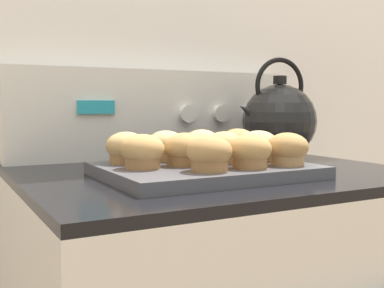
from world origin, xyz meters
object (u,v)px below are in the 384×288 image
muffin_r1_c2 (224,148)px  muffin_r2_c0 (126,148)px  muffin_r0_c2 (250,152)px  muffin_r1_c3 (259,146)px  muffin_r1_c1 (185,150)px  tea_kettle (279,120)px  muffin_r0_c3 (287,150)px  muffin_r0_c1 (209,154)px  muffin_pan (204,170)px  muffin_r2_c3 (238,143)px  muffin_r2_c1 (165,146)px  muffin_r1_c0 (142,152)px  muffin_r2_c2 (201,145)px

muffin_r1_c2 → muffin_r2_c0: same height
muffin_r0_c2 → muffin_r1_c3: size_ratio=1.00×
muffin_r1_c1 → tea_kettle: (0.35, 0.17, 0.04)m
muffin_r0_c3 → tea_kettle: 0.32m
muffin_r0_c1 → muffin_pan: bearing=65.1°
muffin_pan → tea_kettle: size_ratio=1.50×
muffin_r0_c3 → tea_kettle: (0.19, 0.26, 0.04)m
muffin_r1_c3 → muffin_r1_c1: bearing=178.9°
muffin_r0_c3 → tea_kettle: size_ratio=0.31×
muffin_r0_c2 → muffin_r1_c1: size_ratio=1.00×
muffin_r2_c3 → muffin_r2_c1: bearing=178.7°
muffin_pan → muffin_r0_c1: bearing=-114.9°
tea_kettle → muffin_r1_c2: bearing=-146.7°
muffin_r2_c1 → muffin_r2_c3: same height
muffin_r1_c0 → muffin_r1_c2: 0.16m
muffin_pan → muffin_r1_c3: muffin_r1_c3 is taller
muffin_r0_c1 → muffin_r1_c1: same height
muffin_r0_c1 → muffin_r1_c1: 0.09m
muffin_r1_c0 → muffin_r2_c1: size_ratio=1.00×
muffin_r1_c0 → tea_kettle: tea_kettle is taller
muffin_r1_c1 → muffin_r2_c1: bearing=89.8°
muffin_pan → muffin_r1_c1: muffin_r1_c1 is taller
muffin_r1_c0 → tea_kettle: 0.47m
muffin_r1_c1 → muffin_r1_c3: (0.16, -0.00, 0.00)m
muffin_r1_c2 → muffin_r2_c1: 0.12m
muffin_r1_c2 → muffin_r2_c2: size_ratio=1.00×
muffin_r2_c1 → muffin_r2_c3: (0.16, -0.00, 0.00)m
tea_kettle → muffin_r2_c3: bearing=-152.2°
muffin_r1_c3 → muffin_r2_c2: (-0.08, 0.09, 0.00)m
muffin_r0_c3 → muffin_r1_c2: same height
muffin_r0_c1 → muffin_r0_c3: bearing=0.5°
muffin_r0_c1 → muffin_r2_c2: (0.08, 0.17, 0.00)m
muffin_r1_c1 → muffin_pan: bearing=-2.1°
muffin_r1_c3 → muffin_r2_c3: (0.01, 0.08, 0.00)m
muffin_r2_c0 → muffin_r0_c2: bearing=-44.7°
muffin_r1_c0 → muffin_r2_c0: same height
muffin_r2_c0 → muffin_r1_c3: bearing=-18.6°
muffin_r1_c3 → muffin_r2_c0: size_ratio=1.00×
muffin_r0_c2 → muffin_r0_c3: same height
muffin_r2_c3 → muffin_r0_c2: bearing=-117.3°
muffin_r2_c3 → muffin_r1_c2: bearing=-136.5°
muffin_r2_c2 → muffin_r2_c3: bearing=-3.4°
muffin_r2_c1 → muffin_r2_c2: (0.08, 0.00, 0.00)m
muffin_r2_c2 → tea_kettle: (0.27, 0.09, 0.04)m
muffin_r1_c3 → muffin_r1_c0: bearing=179.7°
muffin_r0_c2 → muffin_r0_c3: size_ratio=1.00×
muffin_r2_c1 → muffin_r1_c0: bearing=-134.7°
muffin_r2_c0 → tea_kettle: 0.44m
muffin_r2_c3 → muffin_r2_c0: bearing=179.8°
muffin_r1_c1 → muffin_r2_c2: bearing=45.6°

